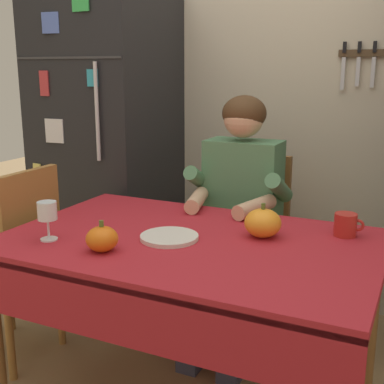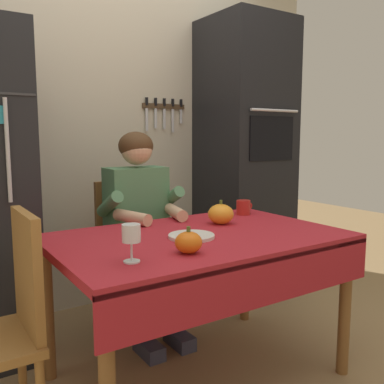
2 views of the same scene
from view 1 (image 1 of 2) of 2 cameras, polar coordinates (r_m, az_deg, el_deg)
name	(u,v)px [view 1 (image 1 of 2)]	position (r m, az deg, el deg)	size (l,w,h in m)	color
back_wall_assembly	(293,80)	(2.99, 11.28, 12.19)	(3.70, 0.13, 2.60)	beige
refrigerator	(109,148)	(3.09, -9.35, 4.85)	(0.68, 0.71, 1.80)	black
dining_table	(187,261)	(1.94, -0.54, -7.77)	(1.40, 0.90, 0.74)	brown
chair_behind_person	(250,236)	(2.69, 6.48, -4.92)	(0.40, 0.40, 0.93)	brown
seated_person	(238,203)	(2.45, 5.18, -1.21)	(0.47, 0.55, 1.25)	#38384C
chair_left_side	(17,257)	(2.52, -19.08, -6.93)	(0.40, 0.40, 0.93)	#9E6B33
coffee_mug	(346,225)	(2.03, 16.89, -3.54)	(0.11, 0.09, 0.09)	#B2231E
wine_glass	(47,213)	(1.96, -15.94, -2.27)	(0.07, 0.07, 0.15)	white
pumpkin_large	(263,223)	(1.95, 7.95, -3.45)	(0.14, 0.14, 0.13)	orange
pumpkin_medium	(102,239)	(1.81, -10.07, -5.19)	(0.11, 0.11, 0.11)	orange
serving_tray	(169,237)	(1.92, -2.56, -5.08)	(0.22, 0.22, 0.02)	silver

